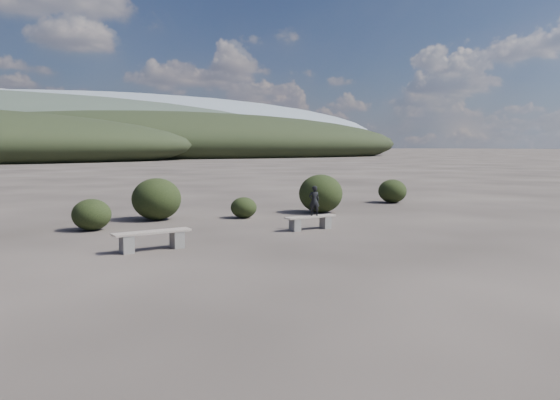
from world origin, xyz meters
TOP-DOWN VIEW (x-y plane):
  - ground at (0.00, 0.00)m, footprint 1200.00×1200.00m
  - bench_left at (-3.50, 4.37)m, footprint 1.82×0.47m
  - bench_right at (1.38, 5.21)m, footprint 1.59×0.35m
  - seated_person at (1.51, 5.21)m, footprint 0.36×0.28m
  - shrub_a at (-4.10, 8.23)m, footprint 1.10×1.10m
  - shrub_b at (-1.80, 9.50)m, footprint 1.60×1.60m
  - shrub_c at (0.87, 8.51)m, footprint 0.87×0.87m
  - shrub_d at (3.95, 8.45)m, footprint 1.58×1.58m
  - shrub_e at (8.58, 9.83)m, footprint 1.20×1.20m

SIDE VIEW (x-z plane):
  - ground at x=0.00m, z-range 0.00..0.00m
  - bench_right at x=1.38m, z-range 0.04..0.44m
  - bench_left at x=-3.50m, z-range 0.05..0.50m
  - shrub_c at x=0.87m, z-range 0.00..0.70m
  - shrub_a at x=-4.10m, z-range 0.00..0.90m
  - shrub_e at x=8.58m, z-range 0.00..1.00m
  - shrub_b at x=-1.80m, z-range 0.00..1.37m
  - shrub_d at x=3.95m, z-range 0.00..1.39m
  - seated_person at x=1.51m, z-range 0.40..1.26m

